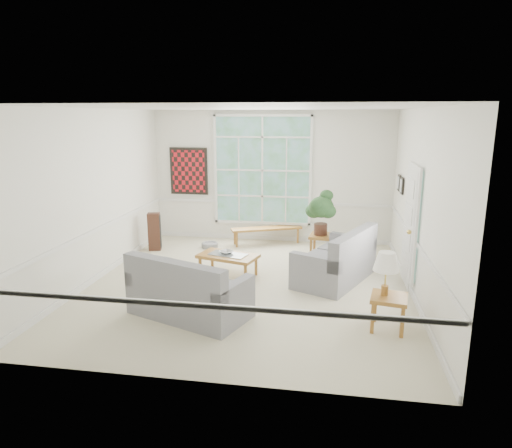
{
  "coord_description": "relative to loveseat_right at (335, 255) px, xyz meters",
  "views": [
    {
      "loc": [
        1.33,
        -7.36,
        2.89
      ],
      "look_at": [
        0.1,
        0.2,
        1.05
      ],
      "focal_mm": 32.0,
      "sensor_mm": 36.0,
      "label": 1
    }
  ],
  "objects": [
    {
      "name": "floor",
      "position": [
        -1.48,
        -0.5,
        -0.47
      ],
      "size": [
        5.5,
        6.0,
        0.01
      ],
      "primitive_type": "cube",
      "color": "beige",
      "rests_on": "ground"
    },
    {
      "name": "ceiling",
      "position": [
        -1.48,
        -0.5,
        2.53
      ],
      "size": [
        5.5,
        6.0,
        0.02
      ],
      "primitive_type": "cube",
      "color": "white",
      "rests_on": "ground"
    },
    {
      "name": "wall_back",
      "position": [
        -1.48,
        2.5,
        1.03
      ],
      "size": [
        5.5,
        0.02,
        3.0
      ],
      "primitive_type": "cube",
      "color": "white",
      "rests_on": "ground"
    },
    {
      "name": "wall_front",
      "position": [
        -1.48,
        -3.5,
        1.03
      ],
      "size": [
        5.5,
        0.02,
        3.0
      ],
      "primitive_type": "cube",
      "color": "white",
      "rests_on": "ground"
    },
    {
      "name": "wall_left",
      "position": [
        -4.23,
        -0.5,
        1.03
      ],
      "size": [
        0.02,
        6.0,
        3.0
      ],
      "primitive_type": "cube",
      "color": "white",
      "rests_on": "ground"
    },
    {
      "name": "wall_right",
      "position": [
        1.27,
        -0.5,
        1.03
      ],
      "size": [
        0.02,
        6.0,
        3.0
      ],
      "primitive_type": "cube",
      "color": "white",
      "rests_on": "ground"
    },
    {
      "name": "window_back",
      "position": [
        -1.68,
        2.46,
        1.18
      ],
      "size": [
        2.3,
        0.08,
        2.4
      ],
      "primitive_type": "cube",
      "color": "white",
      "rests_on": "wall_back"
    },
    {
      "name": "entry_door",
      "position": [
        1.23,
        0.1,
        0.58
      ],
      "size": [
        0.08,
        0.9,
        2.1
      ],
      "primitive_type": "cube",
      "color": "white",
      "rests_on": "floor"
    },
    {
      "name": "door_sidelight",
      "position": [
        1.23,
        -0.53,
        0.68
      ],
      "size": [
        0.08,
        0.26,
        1.9
      ],
      "primitive_type": "cube",
      "color": "white",
      "rests_on": "wall_right"
    },
    {
      "name": "wall_art",
      "position": [
        -3.43,
        2.45,
        1.13
      ],
      "size": [
        0.9,
        0.06,
        1.1
      ],
      "primitive_type": "cube",
      "color": "maroon",
      "rests_on": "wall_back"
    },
    {
      "name": "wall_frame_near",
      "position": [
        1.23,
        1.25,
        1.08
      ],
      "size": [
        0.04,
        0.26,
        0.32
      ],
      "primitive_type": "cube",
      "color": "black",
      "rests_on": "wall_right"
    },
    {
      "name": "wall_frame_far",
      "position": [
        1.23,
        1.65,
        1.08
      ],
      "size": [
        0.04,
        0.26,
        0.32
      ],
      "primitive_type": "cube",
      "color": "black",
      "rests_on": "wall_right"
    },
    {
      "name": "loveseat_right",
      "position": [
        0.0,
        0.0,
        0.0
      ],
      "size": [
        1.54,
        1.95,
        0.94
      ],
      "primitive_type": "cube",
      "rotation": [
        0.0,
        0.0,
        -0.43
      ],
      "color": "gray",
      "rests_on": "floor"
    },
    {
      "name": "loveseat_front",
      "position": [
        -2.11,
        -1.83,
        -0.01
      ],
      "size": [
        1.92,
        1.44,
        0.93
      ],
      "primitive_type": "cube",
      "rotation": [
        0.0,
        0.0,
        -0.37
      ],
      "color": "gray",
      "rests_on": "floor"
    },
    {
      "name": "coffee_table",
      "position": [
        -1.93,
        -0.07,
        -0.27
      ],
      "size": [
        1.18,
        0.84,
        0.4
      ],
      "primitive_type": "cube",
      "rotation": [
        0.0,
        0.0,
        -0.27
      ],
      "color": "#9A662A",
      "rests_on": "floor"
    },
    {
      "name": "pewter_bowl",
      "position": [
        -1.97,
        -0.03,
        -0.04
      ],
      "size": [
        0.41,
        0.41,
        0.07
      ],
      "primitive_type": "imported",
      "rotation": [
        0.0,
        0.0,
        -0.62
      ],
      "color": "#9D9DA2",
      "rests_on": "coffee_table"
    },
    {
      "name": "window_bench",
      "position": [
        -1.53,
        2.15,
        -0.28
      ],
      "size": [
        1.61,
        0.92,
        0.38
      ],
      "primitive_type": "cube",
      "rotation": [
        0.0,
        0.0,
        0.4
      ],
      "color": "#9A662A",
      "rests_on": "floor"
    },
    {
      "name": "end_table",
      "position": [
        -0.23,
        1.15,
        -0.21
      ],
      "size": [
        0.59,
        0.59,
        0.53
      ],
      "primitive_type": "cube",
      "rotation": [
        0.0,
        0.0,
        -0.14
      ],
      "color": "#9A662A",
      "rests_on": "floor"
    },
    {
      "name": "houseplant",
      "position": [
        -0.29,
        1.14,
        0.52
      ],
      "size": [
        0.56,
        0.56,
        0.92
      ],
      "primitive_type": null,
      "rotation": [
        0.0,
        0.0,
        -0.03
      ],
      "color": "#274B25",
      "rests_on": "end_table"
    },
    {
      "name": "side_table",
      "position": [
        0.72,
        -1.85,
        -0.23
      ],
      "size": [
        0.55,
        0.55,
        0.49
      ],
      "primitive_type": "cube",
      "rotation": [
        0.0,
        0.0,
        -0.17
      ],
      "color": "#9A662A",
      "rests_on": "floor"
    },
    {
      "name": "table_lamp",
      "position": [
        0.65,
        -1.82,
        0.32
      ],
      "size": [
        0.47,
        0.47,
        0.61
      ],
      "primitive_type": null,
      "rotation": [
        0.0,
        0.0,
        -0.45
      ],
      "color": "white",
      "rests_on": "side_table"
    },
    {
      "name": "pet_bed",
      "position": [
        -2.74,
        1.64,
        -0.41
      ],
      "size": [
        0.46,
        0.46,
        0.11
      ],
      "primitive_type": "cylinder",
      "rotation": [
        0.0,
        0.0,
        0.25
      ],
      "color": "gray",
      "rests_on": "floor"
    },
    {
      "name": "floor_speaker",
      "position": [
        -3.88,
        1.26,
        -0.06
      ],
      "size": [
        0.3,
        0.26,
        0.82
      ],
      "primitive_type": "cube",
      "rotation": [
        0.0,
        0.0,
        0.24
      ],
      "color": "#412419",
      "rests_on": "floor"
    },
    {
      "name": "cat",
      "position": [
        0.16,
        0.6,
        0.08
      ],
      "size": [
        0.33,
        0.25,
        0.14
      ],
      "primitive_type": "ellipsoid",
      "rotation": [
        0.0,
        0.0,
        -0.16
      ],
      "color": "black",
      "rests_on": "loveseat_right"
    }
  ]
}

